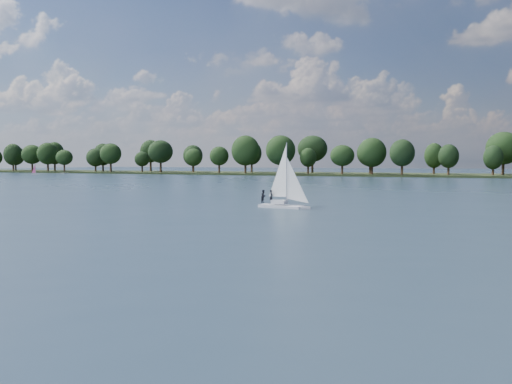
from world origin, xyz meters
The scene contains 6 objects.
ground centered at (0.00, 100.00, 0.00)m, with size 700.00×700.00×0.00m, color #233342.
far_shore centered at (0.00, 212.00, 0.00)m, with size 660.00×40.00×1.50m, color black.
sailboat centered at (-1.30, 54.01, 2.22)m, with size 6.21×2.58×7.93m.
dinghy_pink centered at (-162.62, 170.18, 1.18)m, with size 3.34×2.24×4.98m.
pontoon centered at (-164.95, 189.14, 0.00)m, with size 4.00×2.00×0.50m, color #5B5E60.
treeline centered at (-15.26, 207.98, 8.10)m, with size 562.78×73.60×18.28m.
Camera 1 is at (24.27, -6.94, 5.41)m, focal length 40.00 mm.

